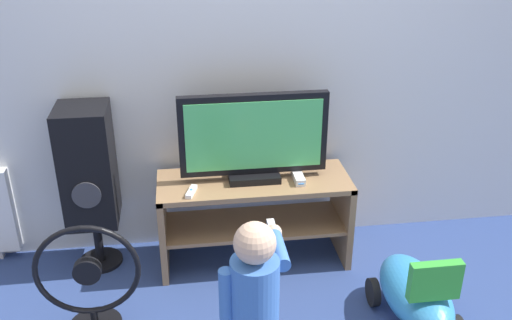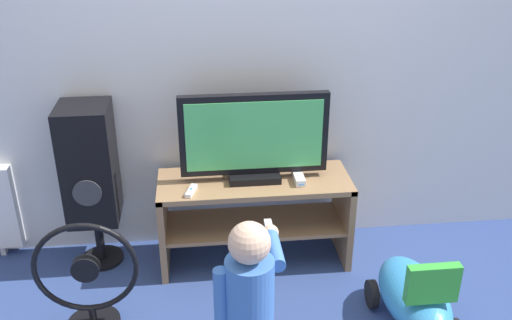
# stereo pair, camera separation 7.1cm
# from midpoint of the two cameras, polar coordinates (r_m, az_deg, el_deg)

# --- Properties ---
(ground_plane) EXTENTS (16.00, 16.00, 0.00)m
(ground_plane) POSITION_cam_midpoint_polar(r_m,az_deg,el_deg) (3.33, -0.33, -11.72)
(ground_plane) COLOR navy
(wall_back) EXTENTS (10.00, 0.06, 2.60)m
(wall_back) POSITION_cam_midpoint_polar(r_m,az_deg,el_deg) (3.21, -1.55, 12.69)
(wall_back) COLOR silver
(wall_back) RESTS_ON ground_plane
(tv_stand) EXTENTS (1.09, 0.41, 0.53)m
(tv_stand) POSITION_cam_midpoint_polar(r_m,az_deg,el_deg) (3.30, -0.81, -4.78)
(tv_stand) COLOR #93704C
(tv_stand) RESTS_ON ground_plane
(television) EXTENTS (0.82, 0.20, 0.50)m
(television) POSITION_cam_midpoint_polar(r_m,az_deg,el_deg) (3.13, -0.90, 2.16)
(television) COLOR black
(television) RESTS_ON tv_stand
(game_console) EXTENTS (0.05, 0.18, 0.04)m
(game_console) POSITION_cam_midpoint_polar(r_m,az_deg,el_deg) (3.21, 3.59, -1.69)
(game_console) COLOR white
(game_console) RESTS_ON tv_stand
(remote_primary) EXTENTS (0.07, 0.13, 0.03)m
(remote_primary) POSITION_cam_midpoint_polar(r_m,az_deg,el_deg) (3.09, -7.14, -3.16)
(remote_primary) COLOR white
(remote_primary) RESTS_ON tv_stand
(child) EXTENTS (0.31, 0.46, 0.82)m
(child) POSITION_cam_midpoint_polar(r_m,az_deg,el_deg) (2.46, -0.94, -12.94)
(child) COLOR #3F4C72
(child) RESTS_ON ground_plane
(speaker_tower) EXTENTS (0.28, 0.31, 0.98)m
(speaker_tower) POSITION_cam_midpoint_polar(r_m,az_deg,el_deg) (3.28, -17.02, -0.85)
(speaker_tower) COLOR black
(speaker_tower) RESTS_ON ground_plane
(floor_fan) EXTENTS (0.51, 0.26, 0.62)m
(floor_fan) POSITION_cam_midpoint_polar(r_m,az_deg,el_deg) (2.94, -16.98, -11.97)
(floor_fan) COLOR black
(floor_fan) RESTS_ON ground_plane
(ride_on_toy) EXTENTS (0.35, 0.61, 0.48)m
(ride_on_toy) POSITION_cam_midpoint_polar(r_m,az_deg,el_deg) (3.01, 15.05, -12.83)
(ride_on_toy) COLOR #338CD1
(ride_on_toy) RESTS_ON ground_plane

